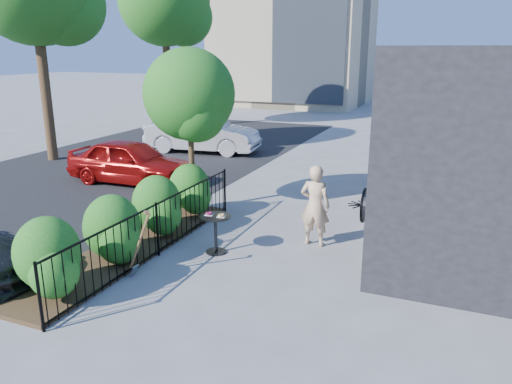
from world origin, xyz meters
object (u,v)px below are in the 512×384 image
at_px(street_tree_far, 165,5).
at_px(woman, 315,206).
at_px(cafe_table, 216,227).
at_px(car_red, 131,161).
at_px(car_silver, 202,134).
at_px(shovel, 138,248).
at_px(patio_tree, 191,100).

height_order(street_tree_far, woman, street_tree_far).
height_order(cafe_table, car_red, car_red).
distance_m(cafe_table, car_red, 6.16).
height_order(car_red, car_silver, car_silver).
distance_m(street_tree_far, shovel, 18.08).
distance_m(patio_tree, cafe_table, 3.56).
distance_m(shovel, car_red, 6.74).
xyz_separation_m(street_tree_far, car_red, (4.60, -9.56, -5.25)).
bearing_deg(car_red, woman, -113.29).
bearing_deg(shovel, patio_tree, 104.77).
relative_size(patio_tree, car_red, 1.01).
relative_size(patio_tree, street_tree_far, 0.48).
height_order(patio_tree, car_red, patio_tree).
bearing_deg(car_silver, car_red, 176.09).
relative_size(cafe_table, shovel, 0.64).
xyz_separation_m(shovel, car_silver, (-4.33, 10.34, 0.16)).
bearing_deg(woman, car_silver, -48.68).
bearing_deg(patio_tree, street_tree_far, 124.51).
bearing_deg(woman, shovel, 47.77).
relative_size(street_tree_far, car_red, 2.12).
height_order(cafe_table, woman, woman).
height_order(street_tree_far, car_red, street_tree_far).
bearing_deg(car_silver, patio_tree, -159.93).
distance_m(woman, car_red, 7.04).
bearing_deg(street_tree_far, patio_tree, -55.49).
bearing_deg(cafe_table, car_silver, 119.95).
height_order(woman, car_red, woman).
height_order(street_tree_far, shovel, street_tree_far).
relative_size(cafe_table, woman, 0.49).
relative_size(street_tree_far, cafe_table, 9.93).
distance_m(street_tree_far, cafe_table, 17.23).
distance_m(cafe_table, car_silver, 10.16).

